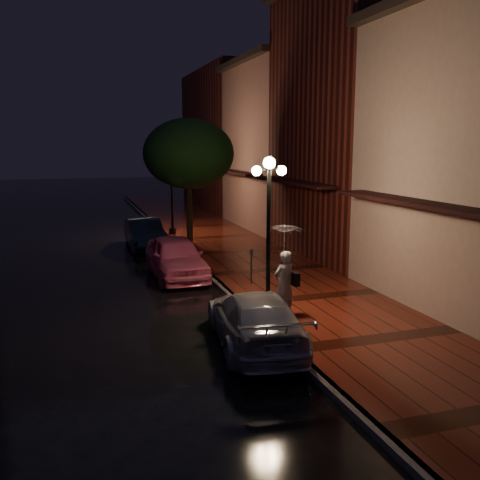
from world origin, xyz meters
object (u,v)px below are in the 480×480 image
object	(u,v)px
parking_meter	(251,263)
street_tree	(189,156)
silver_car	(255,319)
pink_car	(176,257)
woman_with_umbrella	(285,256)
streetlamp_far	(172,187)
streetlamp_near	(269,227)
navy_car	(145,233)

from	to	relation	value
parking_meter	street_tree	bearing A→B (deg)	108.50
street_tree	silver_car	bearing A→B (deg)	-95.46
pink_car	woman_with_umbrella	xyz separation A→B (m)	(1.86, -5.72, 1.08)
streetlamp_far	streetlamp_near	bearing A→B (deg)	-90.00
woman_with_umbrella	streetlamp_far	bearing A→B (deg)	-105.45
streetlamp_near	woman_with_umbrella	distance (m)	0.88
woman_with_umbrella	streetlamp_near	bearing A→B (deg)	-45.16
parking_meter	silver_car	bearing A→B (deg)	-92.33
woman_with_umbrella	parking_meter	xyz separation A→B (m)	(0.26, 3.51, -0.97)
silver_car	streetlamp_near	bearing A→B (deg)	-112.78
streetlamp_far	pink_car	distance (m)	8.81
streetlamp_near	parking_meter	distance (m)	3.78
navy_car	woman_with_umbrella	distance (m)	11.83
silver_car	parking_meter	bearing A→B (deg)	-100.68
streetlamp_far	navy_car	distance (m)	3.72
streetlamp_near	parking_meter	size ratio (longest dim) A/B	3.62
silver_car	woman_with_umbrella	xyz separation A→B (m)	(1.34, 1.44, 1.17)
pink_car	parking_meter	size ratio (longest dim) A/B	3.71
streetlamp_near	silver_car	world-z (taller)	streetlamp_near
streetlamp_near	pink_car	bearing A→B (deg)	104.99
woman_with_umbrella	parking_meter	distance (m)	3.65
streetlamp_near	pink_car	distance (m)	6.00
navy_car	woman_with_umbrella	world-z (taller)	woman_with_umbrella
silver_car	streetlamp_far	bearing A→B (deg)	-86.23
street_tree	pink_car	bearing A→B (deg)	-107.57
silver_car	street_tree	bearing A→B (deg)	-88.22
navy_car	woman_with_umbrella	size ratio (longest dim) A/B	1.66
navy_car	parking_meter	bearing A→B (deg)	-73.48
silver_car	pink_car	bearing A→B (deg)	-78.55
streetlamp_near	woman_with_umbrella	xyz separation A→B (m)	(0.39, -0.21, -0.76)
street_tree	parking_meter	size ratio (longest dim) A/B	4.87
streetlamp_near	navy_car	xyz separation A→B (m)	(-1.80, 11.36, -1.90)
street_tree	woman_with_umbrella	world-z (taller)	street_tree
silver_car	woman_with_umbrella	world-z (taller)	woman_with_umbrella
pink_car	silver_car	xyz separation A→B (m)	(0.53, -7.16, -0.09)
streetlamp_far	parking_meter	bearing A→B (deg)	-86.52
streetlamp_far	woman_with_umbrella	bearing A→B (deg)	-88.44
street_tree	pink_car	size ratio (longest dim) A/B	1.31
woman_with_umbrella	silver_car	bearing A→B (deg)	30.03
pink_car	silver_car	bearing A→B (deg)	-87.06
woman_with_umbrella	pink_car	bearing A→B (deg)	-88.96
silver_car	woman_with_umbrella	size ratio (longest dim) A/B	1.79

